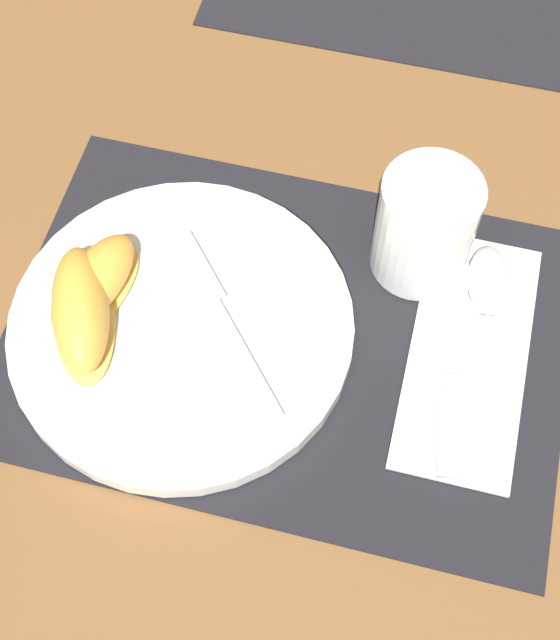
{
  "coord_description": "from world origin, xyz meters",
  "views": [
    {
      "loc": [
        0.07,
        -0.32,
        0.63
      ],
      "look_at": [
        -0.01,
        -0.0,
        0.02
      ],
      "focal_mm": 50.0,
      "sensor_mm": 36.0,
      "label": 1
    }
  ],
  "objects_px": {
    "spoon": "(487,308)",
    "citrus_wedge_1": "(81,311)",
    "knife": "(453,359)",
    "citrus_wedge_0": "(94,284)",
    "fork": "(215,311)",
    "plate": "(182,327)",
    "juice_glass": "(424,231)"
  },
  "relations": [
    {
      "from": "spoon",
      "to": "citrus_wedge_0",
      "type": "distance_m",
      "value": 0.31
    },
    {
      "from": "citrus_wedge_1",
      "to": "fork",
      "type": "bearing_deg",
      "value": 19.62
    },
    {
      "from": "citrus_wedge_0",
      "to": "juice_glass",
      "type": "bearing_deg",
      "value": 23.32
    },
    {
      "from": "knife",
      "to": "citrus_wedge_0",
      "type": "relative_size",
      "value": 1.9
    },
    {
      "from": "knife",
      "to": "juice_glass",
      "type": "bearing_deg",
      "value": 116.37
    },
    {
      "from": "knife",
      "to": "fork",
      "type": "xyz_separation_m",
      "value": [
        -0.19,
        -0.01,
        0.01
      ]
    },
    {
      "from": "fork",
      "to": "plate",
      "type": "bearing_deg",
      "value": -147.37
    },
    {
      "from": "spoon",
      "to": "fork",
      "type": "bearing_deg",
      "value": -163.71
    },
    {
      "from": "knife",
      "to": "citrus_wedge_1",
      "type": "relative_size",
      "value": 1.67
    },
    {
      "from": "plate",
      "to": "knife",
      "type": "xyz_separation_m",
      "value": [
        0.21,
        0.03,
        -0.0
      ]
    },
    {
      "from": "fork",
      "to": "citrus_wedge_1",
      "type": "bearing_deg",
      "value": -160.38
    },
    {
      "from": "knife",
      "to": "citrus_wedge_0",
      "type": "xyz_separation_m",
      "value": [
        -0.28,
        -0.02,
        0.03
      ]
    },
    {
      "from": "spoon",
      "to": "citrus_wedge_1",
      "type": "bearing_deg",
      "value": -162.65
    },
    {
      "from": "spoon",
      "to": "citrus_wedge_1",
      "type": "distance_m",
      "value": 0.32
    },
    {
      "from": "knife",
      "to": "fork",
      "type": "relative_size",
      "value": 1.39
    },
    {
      "from": "spoon",
      "to": "citrus_wedge_0",
      "type": "xyz_separation_m",
      "value": [
        -0.3,
        -0.07,
        0.02
      ]
    },
    {
      "from": "spoon",
      "to": "fork",
      "type": "height_order",
      "value": "fork"
    },
    {
      "from": "juice_glass",
      "to": "fork",
      "type": "xyz_separation_m",
      "value": [
        -0.14,
        -0.1,
        -0.02
      ]
    },
    {
      "from": "fork",
      "to": "knife",
      "type": "bearing_deg",
      "value": 3.14
    },
    {
      "from": "citrus_wedge_1",
      "to": "spoon",
      "type": "bearing_deg",
      "value": 17.35
    },
    {
      "from": "knife",
      "to": "citrus_wedge_1",
      "type": "distance_m",
      "value": 0.29
    },
    {
      "from": "juice_glass",
      "to": "citrus_wedge_0",
      "type": "xyz_separation_m",
      "value": [
        -0.24,
        -0.1,
        -0.01
      ]
    },
    {
      "from": "spoon",
      "to": "citrus_wedge_0",
      "type": "relative_size",
      "value": 1.78
    },
    {
      "from": "juice_glass",
      "to": "knife",
      "type": "distance_m",
      "value": 0.1
    },
    {
      "from": "plate",
      "to": "juice_glass",
      "type": "bearing_deg",
      "value": 33.44
    },
    {
      "from": "plate",
      "to": "spoon",
      "type": "bearing_deg",
      "value": 18.17
    },
    {
      "from": "knife",
      "to": "citrus_wedge_1",
      "type": "height_order",
      "value": "citrus_wedge_1"
    },
    {
      "from": "plate",
      "to": "citrus_wedge_1",
      "type": "relative_size",
      "value": 2.21
    },
    {
      "from": "plate",
      "to": "citrus_wedge_0",
      "type": "relative_size",
      "value": 2.51
    },
    {
      "from": "juice_glass",
      "to": "citrus_wedge_0",
      "type": "height_order",
      "value": "juice_glass"
    },
    {
      "from": "knife",
      "to": "citrus_wedge_0",
      "type": "height_order",
      "value": "citrus_wedge_0"
    },
    {
      "from": "plate",
      "to": "juice_glass",
      "type": "height_order",
      "value": "juice_glass"
    }
  ]
}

